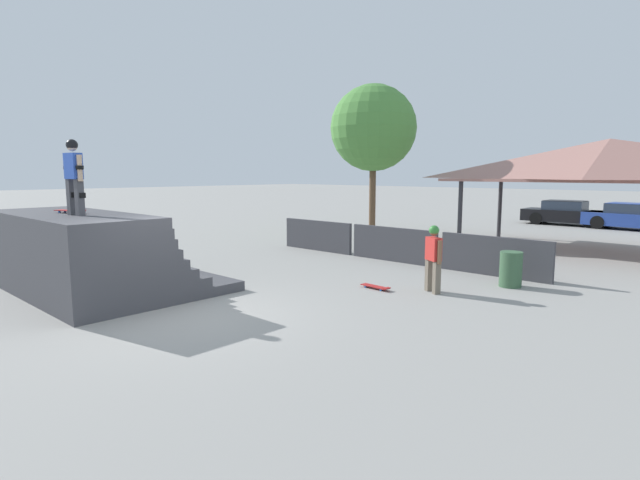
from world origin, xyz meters
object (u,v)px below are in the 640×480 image
skateboard_on_deck (71,211)px  bystander_walking (433,253)px  tree_beside_pavilion (373,128)px  skateboard_on_ground (376,287)px  skater_on_deck (74,172)px  trash_bin (511,269)px  parked_car_blue (631,217)px  parked_car_black (566,213)px

skateboard_on_deck → bystander_walking: bearing=27.4°
bystander_walking → tree_beside_pavilion: (-7.30, 7.36, 3.67)m
skateboard_on_ground → tree_beside_pavilion: size_ratio=0.12×
skater_on_deck → tree_beside_pavilion: 13.38m
skateboard_on_deck → skateboard_on_ground: size_ratio=1.08×
skateboard_on_deck → trash_bin: size_ratio=1.01×
skateboard_on_deck → skater_on_deck: bearing=-27.2°
parked_car_blue → skater_on_deck: bearing=-99.4°
skater_on_deck → trash_bin: 10.09m
bystander_walking → parked_car_black: 18.09m
skater_on_deck → bystander_walking: size_ratio=1.03×
tree_beside_pavilion → trash_bin: size_ratio=7.54×
trash_bin → parked_car_blue: bearing=92.5°
skateboard_on_ground → parked_car_black: size_ratio=0.19×
skater_on_deck → skateboard_on_ground: 7.09m
skateboard_on_ground → parked_car_black: 18.60m
parked_car_black → bystander_walking: bearing=-82.9°
skater_on_deck → skateboard_on_deck: 1.08m
trash_bin → skater_on_deck: bearing=-130.1°
parked_car_black → skateboard_on_ground: bearing=-86.6°
skateboard_on_deck → parked_car_blue: (6.28, 23.24, -1.28)m
skateboard_on_deck → skateboard_on_ground: 7.13m
trash_bin → parked_car_black: bearing=102.8°
tree_beside_pavilion → trash_bin: bearing=-33.7°
skater_on_deck → tree_beside_pavilion: size_ratio=0.25×
bystander_walking → skateboard_on_ground: size_ratio=1.96×
skater_on_deck → tree_beside_pavilion: (-2.05, 13.09, 1.84)m
parked_car_blue → tree_beside_pavilion: bearing=-122.6°
skater_on_deck → skateboard_on_ground: bearing=44.7°
tree_beside_pavilion → parked_car_blue: bearing=53.2°
trash_bin → parked_car_blue: size_ratio=0.21×
skater_on_deck → parked_car_blue: 24.13m
skateboard_on_deck → bystander_walking: skateboard_on_deck is taller
skateboard_on_ground → trash_bin: 3.28m
parked_car_blue → parked_car_black: bearing=179.1°
skater_on_deck → bystander_walking: 7.98m
bystander_walking → skateboard_on_ground: (-1.13, -0.63, -0.85)m
trash_bin → parked_car_black: (-3.67, 16.11, 0.18)m
trash_bin → parked_car_black: 16.53m
bystander_walking → parked_car_blue: 17.65m
skateboard_on_ground → parked_car_blue: parked_car_blue is taller
skateboard_on_ground → parked_car_black: parked_car_black is taller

